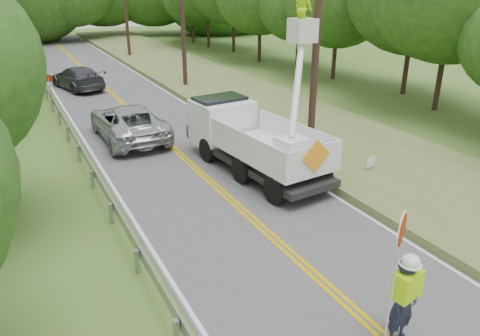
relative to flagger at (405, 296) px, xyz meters
name	(u,v)px	position (x,y,z in m)	size (l,w,h in m)	color
ground	(358,315)	(-0.18, 1.05, -1.19)	(140.00, 140.00, 0.00)	#3B5A1E
road	(164,140)	(-0.18, 15.05, -1.18)	(7.20, 96.00, 0.03)	#474749
guardrail	(73,136)	(-4.20, 15.96, -0.64)	(0.18, 48.00, 0.77)	gray
utility_poles	(228,18)	(4.82, 18.07, 4.08)	(1.60, 43.30, 10.00)	black
tall_grass_verge	(288,118)	(6.92, 15.05, -1.04)	(7.00, 96.00, 0.30)	#506832
flagger	(405,296)	(0.00, 0.00, 0.00)	(1.20, 0.62, 3.30)	#191E33
bucket_truck	(246,128)	(1.93, 10.57, 0.40)	(4.24, 7.41, 7.01)	black
suv_silver	(128,122)	(-1.58, 16.02, -0.33)	(2.78, 6.03, 1.68)	#B2B3BA
suv_darkgrey	(78,78)	(-1.92, 28.37, -0.39)	(2.17, 5.35, 1.55)	#3D3E47
stop_sign_permanent	(50,88)	(-4.24, 23.08, 0.20)	(0.46, 0.06, 2.15)	gray
yard_sign	(371,162)	(5.64, 7.14, -0.60)	(0.55, 0.18, 0.81)	white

